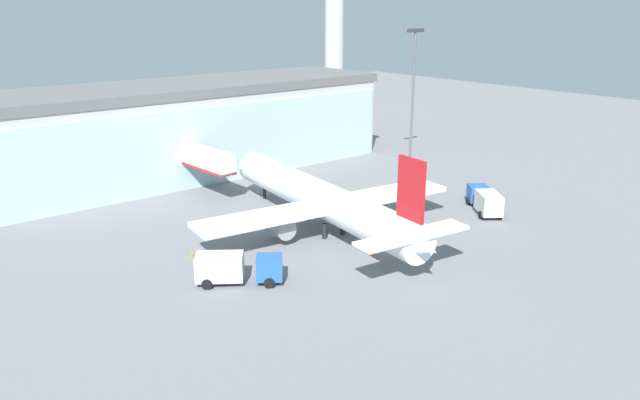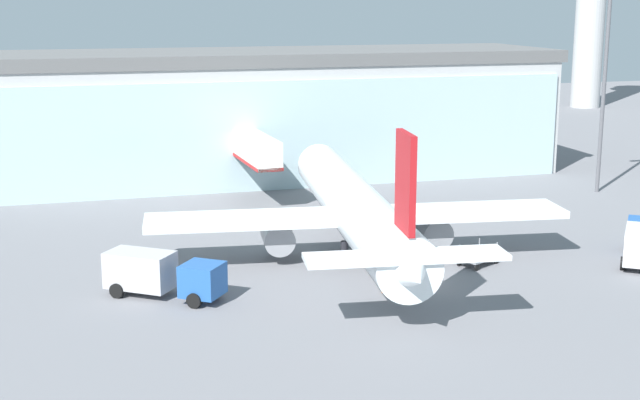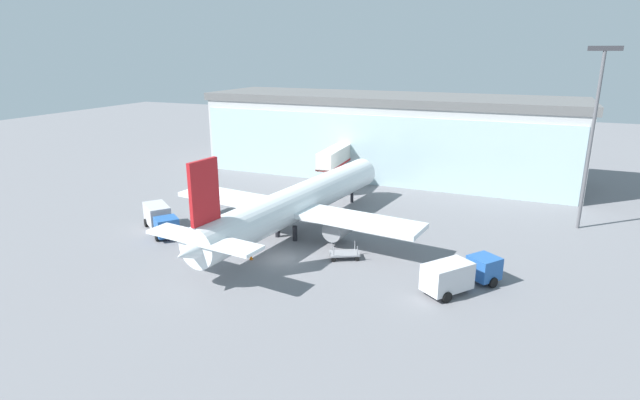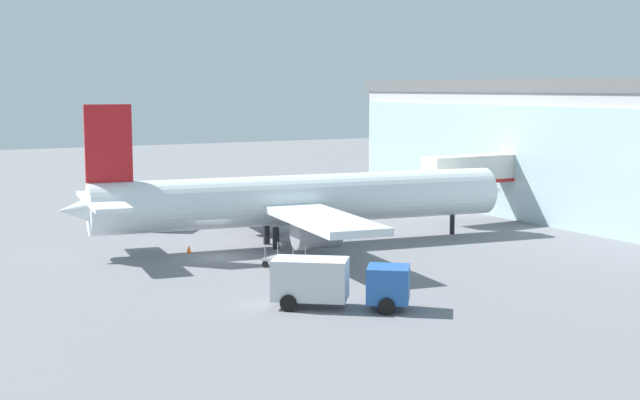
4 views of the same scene
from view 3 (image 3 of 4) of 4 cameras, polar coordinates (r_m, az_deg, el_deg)
ground at (r=48.05m, az=-4.47°, el=-6.72°), size 240.00×240.00×0.00m
terminal_building at (r=80.77m, az=7.63°, el=7.39°), size 57.97×16.92×12.55m
jet_bridge at (r=72.51m, az=2.08°, el=5.06°), size 2.65×12.43×5.88m
apron_light_mast at (r=60.62m, az=28.78°, el=7.52°), size 3.20×0.40×19.55m
airplane at (r=53.45m, az=-2.77°, el=-0.39°), size 29.02×35.26×10.64m
catering_truck at (r=57.33m, az=-17.80°, el=-2.01°), size 7.14×6.17×2.65m
fuel_truck at (r=42.95m, az=15.66°, el=-8.12°), size 6.21×7.12×2.65m
baggage_cart at (r=47.85m, az=2.81°, el=-6.14°), size 3.22×2.72×1.50m
safety_cone_nose at (r=48.08m, az=-7.88°, el=-6.46°), size 0.36×0.36×0.55m
safety_cone_wingtip at (r=63.38m, az=-13.38°, el=-1.04°), size 0.36×0.36×0.55m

